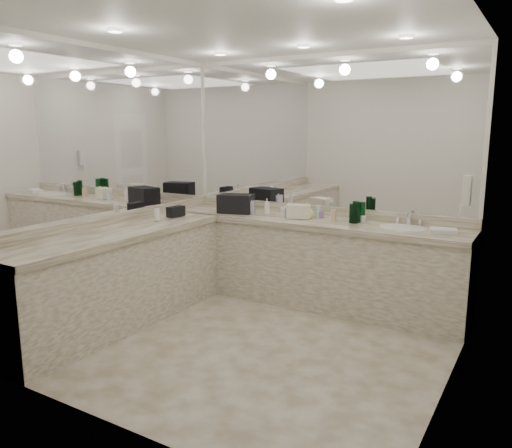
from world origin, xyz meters
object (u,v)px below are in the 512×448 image
Objects in this scene: hand_towel at (443,231)px; soap_bottle_c at (308,211)px; sink at (403,229)px; soap_bottle_a at (267,207)px; soap_bottle_b at (250,204)px; cream_cosmetic_case at (298,212)px; black_toiletry_bag at (236,203)px; wall_phone at (467,191)px.

soap_bottle_c is (-1.36, 0.03, 0.06)m from hand_towel.
hand_towel reaches higher than sink.
soap_bottle_a reaches higher than sink.
soap_bottle_c is at bearing 2.89° from soap_bottle_b.
soap_bottle_b is at bearing -170.10° from soap_bottle_a.
cream_cosmetic_case is at bearing -166.46° from soap_bottle_c.
sink is at bearing 176.06° from hand_towel.
black_toiletry_bag is at bearing -178.24° from sink.
soap_bottle_b is at bearing 168.39° from wall_phone.
hand_towel is (-0.24, 0.47, -0.43)m from wall_phone.
cream_cosmetic_case reaches higher than sink.
soap_bottle_a is at bearing 9.90° from soap_bottle_b.
black_toiletry_bag reaches higher than soap_bottle_b.
wall_phone reaches higher than sink.
soap_bottle_b is (-0.20, -0.03, 0.02)m from soap_bottle_a.
wall_phone is 1.34× the size of soap_bottle_a.
black_toiletry_bag is 2.29× the size of soap_bottle_c.
soap_bottle_a is (-2.09, 0.50, -0.36)m from wall_phone.
wall_phone reaches higher than soap_bottle_b.
soap_bottle_b reaches higher than soap_bottle_c.
sink is 1.00m from soap_bottle_c.
wall_phone is 1.80m from cream_cosmetic_case.
soap_bottle_b reaches higher than soap_bottle_a.
wall_phone is at bearing -11.61° from soap_bottle_b.
wall_phone is at bearing -38.50° from cream_cosmetic_case.
soap_bottle_c is at bearing -9.12° from cream_cosmetic_case.
soap_bottle_b is at bearing -177.11° from soap_bottle_c.
cream_cosmetic_case is (0.76, 0.04, -0.04)m from black_toiletry_bag.
sink is 2.09× the size of soap_bottle_b.
sink is 1.85m from black_toiletry_bag.
soap_bottle_a is at bearing 179.87° from sink.
cream_cosmetic_case is (-1.09, -0.02, 0.07)m from sink.
hand_towel is (0.37, -0.03, 0.02)m from sink.
hand_towel is at bearing -0.88° from soap_bottle_a.
sink is 1.68m from soap_bottle_b.
soap_bottle_b is at bearing -179.85° from hand_towel.
soap_bottle_c reaches higher than cream_cosmetic_case.
cream_cosmetic_case is 1.15× the size of soap_bottle_b.
soap_bottle_b reaches higher than cream_cosmetic_case.
sink is at bearing -21.66° from cream_cosmetic_case.
soap_bottle_c is (0.49, 0.00, -0.01)m from soap_bottle_a.
soap_bottle_b is (-2.28, 0.47, -0.34)m from wall_phone.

